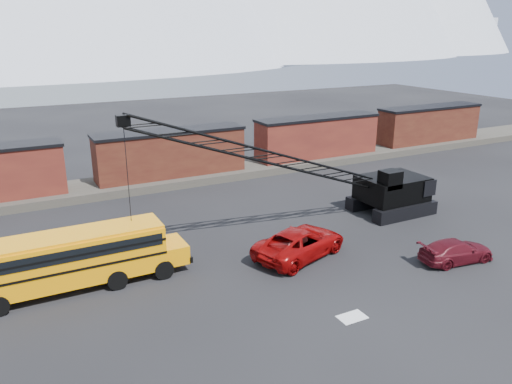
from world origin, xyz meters
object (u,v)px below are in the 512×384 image
Objects in this scene: red_pickup at (300,243)px; crawler_crane at (287,162)px; school_bus at (76,258)px; maroon_suv at (456,251)px.

crawler_crane is (0.93, 3.29, 4.25)m from red_pickup.
school_bus is 22.05m from maroon_suv.
school_bus is at bearing -175.41° from crawler_crane.
maroon_suv is (7.98, -4.99, -0.22)m from red_pickup.
crawler_crane is at bearing 4.59° from school_bus.
crawler_crane reaches higher than red_pickup.
red_pickup is at bearing -105.85° from crawler_crane.
school_bus is 0.50× the size of crawler_crane.
crawler_crane reaches higher than maroon_suv.
crawler_crane is (13.77, 1.10, 3.36)m from school_bus.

